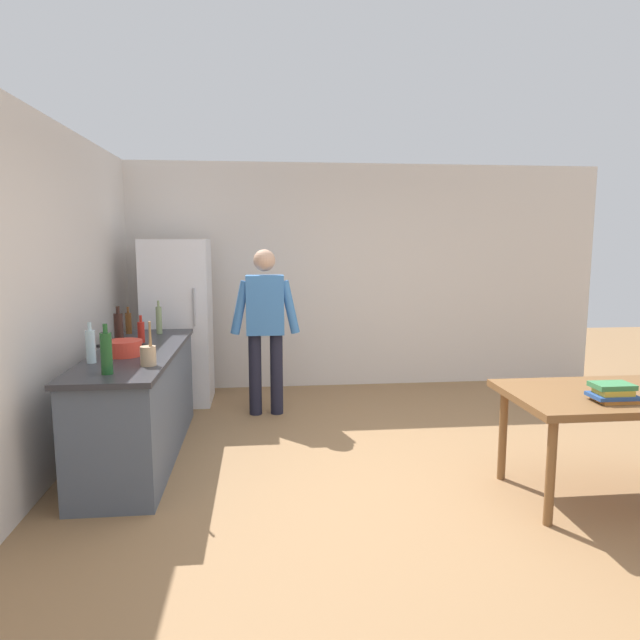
{
  "coord_description": "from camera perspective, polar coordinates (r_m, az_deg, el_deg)",
  "views": [
    {
      "loc": [
        -0.98,
        -3.81,
        1.78
      ],
      "look_at": [
        -0.46,
        1.13,
        1.08
      ],
      "focal_mm": 31.4,
      "sensor_mm": 36.0,
      "label": 1
    }
  ],
  "objects": [
    {
      "name": "person",
      "position": [
        5.71,
        -5.61,
        -0.07
      ],
      "size": [
        0.7,
        0.22,
        1.7
      ],
      "color": "#1E1E2D",
      "rests_on": "ground_plane"
    },
    {
      "name": "wall_back",
      "position": [
        6.89,
        2.23,
        4.45
      ],
      "size": [
        6.4,
        0.12,
        2.7
      ],
      "primitive_type": "cube",
      "color": "silver",
      "rests_on": "ground_plane"
    },
    {
      "name": "bottle_vinegar_tall",
      "position": [
        5.55,
        -16.09,
        0.02
      ],
      "size": [
        0.06,
        0.06,
        0.32
      ],
      "color": "gray",
      "rests_on": "kitchen_counter"
    },
    {
      "name": "kitchen_counter",
      "position": [
        4.9,
        -17.93,
        -8.09
      ],
      "size": [
        0.64,
        2.2,
        0.9
      ],
      "color": "#4C5666",
      "rests_on": "ground_plane"
    },
    {
      "name": "refrigerator",
      "position": [
        6.33,
        -14.26,
        -0.2
      ],
      "size": [
        0.7,
        0.67,
        1.8
      ],
      "color": "white",
      "rests_on": "ground_plane"
    },
    {
      "name": "dining_table",
      "position": [
        4.38,
        27.47,
        -7.53
      ],
      "size": [
        1.4,
        0.9,
        0.75
      ],
      "color": "brown",
      "rests_on": "ground_plane"
    },
    {
      "name": "book_stack",
      "position": [
        4.12,
        27.7,
        -6.58
      ],
      "size": [
        0.29,
        0.19,
        0.12
      ],
      "color": "orange",
      "rests_on": "dining_table"
    },
    {
      "name": "bottle_beer_brown",
      "position": [
        5.66,
        -18.93,
        -0.26
      ],
      "size": [
        0.06,
        0.06,
        0.26
      ],
      "color": "#5B3314",
      "rests_on": "kitchen_counter"
    },
    {
      "name": "bottle_sauce_red",
      "position": [
        5.13,
        -17.77,
        -1.13
      ],
      "size": [
        0.06,
        0.06,
        0.24
      ],
      "color": "#B22319",
      "rests_on": "kitchen_counter"
    },
    {
      "name": "wall_left",
      "position": [
        4.34,
        -27.85,
        1.42
      ],
      "size": [
        0.12,
        5.6,
        2.7
      ],
      "primitive_type": "cube",
      "color": "silver",
      "rests_on": "ground_plane"
    },
    {
      "name": "cooking_pot",
      "position": [
        4.59,
        -19.36,
        -2.72
      ],
      "size": [
        0.4,
        0.28,
        0.12
      ],
      "color": "red",
      "rests_on": "kitchen_counter"
    },
    {
      "name": "bottle_wine_dark",
      "position": [
        5.0,
        -19.83,
        -0.88
      ],
      "size": [
        0.08,
        0.08,
        0.34
      ],
      "color": "black",
      "rests_on": "kitchen_counter"
    },
    {
      "name": "bottle_water_clear",
      "position": [
        4.39,
        -22.34,
        -2.46
      ],
      "size": [
        0.07,
        0.07,
        0.3
      ],
      "color": "silver",
      "rests_on": "kitchen_counter"
    },
    {
      "name": "bottle_wine_green",
      "position": [
        3.98,
        -20.94,
        -3.13
      ],
      "size": [
        0.08,
        0.08,
        0.34
      ],
      "color": "#1E5123",
      "rests_on": "kitchen_counter"
    },
    {
      "name": "ground_plane",
      "position": [
        4.31,
        8.04,
        -16.41
      ],
      "size": [
        14.0,
        14.0,
        0.0
      ],
      "primitive_type": "plane",
      "color": "#936D47"
    },
    {
      "name": "utensil_jar",
      "position": [
        4.17,
        -17.09,
        -3.41
      ],
      "size": [
        0.11,
        0.11,
        0.32
      ],
      "color": "tan",
      "rests_on": "kitchen_counter"
    }
  ]
}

